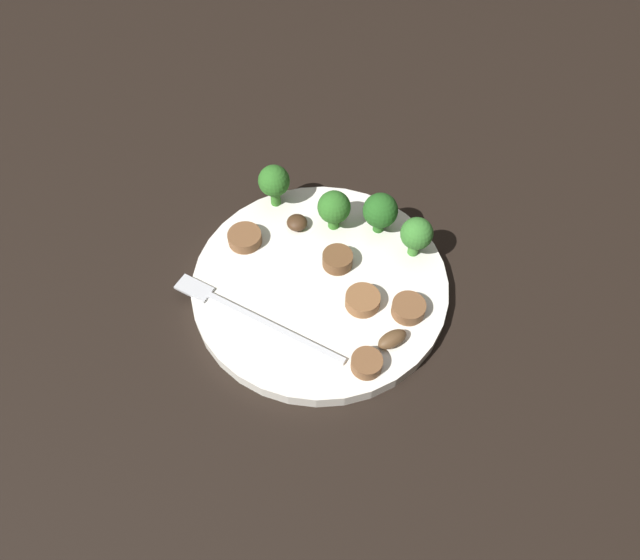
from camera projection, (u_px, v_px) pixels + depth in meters
ground_plane at (320, 289)px, 0.57m from camera, size 1.40×1.40×0.00m
plate at (320, 284)px, 0.57m from camera, size 0.25×0.25×0.02m
fork at (245, 313)px, 0.54m from camera, size 0.18×0.03×0.00m
broccoli_floret_0 at (334, 208)px, 0.58m from camera, size 0.03×0.03×0.05m
broccoli_floret_1 at (417, 234)px, 0.56m from camera, size 0.03×0.03×0.05m
broccoli_floret_2 at (380, 211)px, 0.57m from camera, size 0.04×0.04×0.05m
broccoli_floret_3 at (274, 182)px, 0.59m from camera, size 0.03×0.03×0.05m
sausage_slice_0 at (367, 363)px, 0.50m from camera, size 0.03×0.03×0.01m
sausage_slice_1 at (245, 238)px, 0.58m from camera, size 0.04×0.04×0.01m
sausage_slice_2 at (408, 310)px, 0.53m from camera, size 0.04×0.04×0.01m
sausage_slice_3 at (338, 260)px, 0.57m from camera, size 0.04×0.04×0.01m
sausage_slice_4 at (363, 300)px, 0.54m from camera, size 0.04×0.04×0.01m
mushroom_1 at (392, 339)px, 0.52m from camera, size 0.03×0.03×0.01m
mushroom_2 at (297, 223)px, 0.59m from camera, size 0.02×0.02×0.01m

